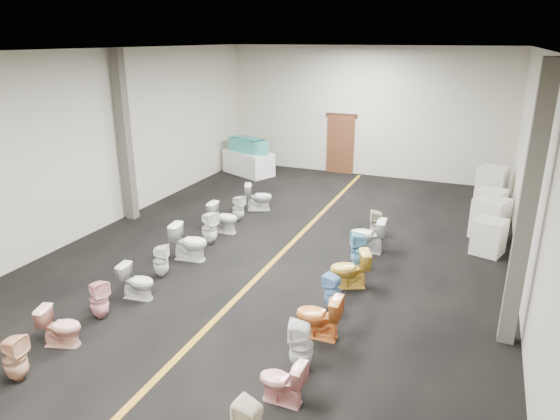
{
  "coord_description": "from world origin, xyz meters",
  "views": [
    {
      "loc": [
        4.01,
        -9.5,
        4.74
      ],
      "look_at": [
        -0.32,
        1.0,
        0.8
      ],
      "focal_mm": 32.0,
      "sensor_mm": 36.0,
      "label": 1
    }
  ],
  "objects_px": {
    "appliance_crate_c": "(490,204)",
    "appliance_crate_a": "(489,237)",
    "toilet_left_1": "(15,358)",
    "toilet_right_4": "(301,346)",
    "toilet_right_8": "(359,250)",
    "toilet_left_5": "(161,261)",
    "toilet_left_6": "(190,242)",
    "toilet_left_8": "(224,218)",
    "toilet_right_7": "(350,269)",
    "toilet_left_7": "(209,228)",
    "bathtub": "(248,145)",
    "appliance_crate_b": "(490,218)",
    "display_table": "(249,163)",
    "toilet_left_3": "(99,299)",
    "toilet_right_10": "(377,224)",
    "toilet_right_6": "(333,292)",
    "toilet_left_2": "(61,326)",
    "toilet_left_4": "(137,282)",
    "toilet_right_5": "(319,316)",
    "toilet_left_10": "(258,197)",
    "toilet_right_3": "(282,381)",
    "toilet_right_9": "(368,235)",
    "appliance_crate_d": "(492,185)",
    "toilet_left_9": "(238,208)"
  },
  "relations": [
    {
      "from": "appliance_crate_c",
      "to": "appliance_crate_a",
      "type": "bearing_deg",
      "value": -90.0
    },
    {
      "from": "toilet_left_1",
      "to": "toilet_right_4",
      "type": "distance_m",
      "value": 4.15
    },
    {
      "from": "toilet_right_8",
      "to": "toilet_left_5",
      "type": "bearing_deg",
      "value": -85.76
    },
    {
      "from": "toilet_left_6",
      "to": "toilet_left_8",
      "type": "distance_m",
      "value": 1.77
    },
    {
      "from": "toilet_left_8",
      "to": "toilet_right_7",
      "type": "distance_m",
      "value": 4.12
    },
    {
      "from": "toilet_left_7",
      "to": "toilet_right_7",
      "type": "xyz_separation_m",
      "value": [
        3.7,
        -0.89,
        -0.01
      ]
    },
    {
      "from": "appliance_crate_a",
      "to": "bathtub",
      "type": "bearing_deg",
      "value": 152.32
    },
    {
      "from": "appliance_crate_b",
      "to": "toilet_left_8",
      "type": "distance_m",
      "value": 6.67
    },
    {
      "from": "display_table",
      "to": "toilet_left_3",
      "type": "xyz_separation_m",
      "value": [
        1.9,
        -9.97,
        -0.05
      ]
    },
    {
      "from": "toilet_right_10",
      "to": "toilet_right_6",
      "type": "bearing_deg",
      "value": -17.33
    },
    {
      "from": "toilet_right_6",
      "to": "toilet_right_8",
      "type": "distance_m",
      "value": 1.89
    },
    {
      "from": "bathtub",
      "to": "toilet_right_8",
      "type": "relative_size",
      "value": 2.19
    },
    {
      "from": "toilet_left_2",
      "to": "toilet_right_10",
      "type": "xyz_separation_m",
      "value": [
        3.74,
        6.49,
        0.02
      ]
    },
    {
      "from": "toilet_left_4",
      "to": "toilet_right_6",
      "type": "relative_size",
      "value": 1.0
    },
    {
      "from": "display_table",
      "to": "toilet_right_6",
      "type": "relative_size",
      "value": 2.73
    },
    {
      "from": "appliance_crate_a",
      "to": "appliance_crate_c",
      "type": "bearing_deg",
      "value": 90.0
    },
    {
      "from": "toilet_left_8",
      "to": "toilet_right_5",
      "type": "height_order",
      "value": "toilet_right_5"
    },
    {
      "from": "toilet_left_10",
      "to": "toilet_right_6",
      "type": "height_order",
      "value": "toilet_left_10"
    },
    {
      "from": "toilet_left_1",
      "to": "toilet_left_10",
      "type": "relative_size",
      "value": 0.93
    },
    {
      "from": "toilet_right_3",
      "to": "toilet_right_10",
      "type": "height_order",
      "value": "toilet_right_10"
    },
    {
      "from": "toilet_right_9",
      "to": "toilet_right_10",
      "type": "height_order",
      "value": "toilet_right_9"
    },
    {
      "from": "display_table",
      "to": "toilet_right_9",
      "type": "height_order",
      "value": "display_table"
    },
    {
      "from": "display_table",
      "to": "toilet_left_10",
      "type": "height_order",
      "value": "display_table"
    },
    {
      "from": "appliance_crate_d",
      "to": "toilet_right_10",
      "type": "bearing_deg",
      "value": -121.82
    },
    {
      "from": "toilet_left_2",
      "to": "toilet_left_7",
      "type": "relative_size",
      "value": 0.83
    },
    {
      "from": "toilet_left_9",
      "to": "toilet_left_10",
      "type": "xyz_separation_m",
      "value": [
        0.13,
        1.02,
        0.04
      ]
    },
    {
      "from": "toilet_left_10",
      "to": "toilet_left_2",
      "type": "bearing_deg",
      "value": 155.52
    },
    {
      "from": "toilet_left_1",
      "to": "toilet_left_7",
      "type": "distance_m",
      "value": 5.52
    },
    {
      "from": "toilet_left_7",
      "to": "toilet_left_10",
      "type": "bearing_deg",
      "value": 14.43
    },
    {
      "from": "toilet_right_7",
      "to": "toilet_right_4",
      "type": "bearing_deg",
      "value": -24.55
    },
    {
      "from": "appliance_crate_b",
      "to": "toilet_right_9",
      "type": "bearing_deg",
      "value": -141.77
    },
    {
      "from": "toilet_right_4",
      "to": "toilet_right_10",
      "type": "relative_size",
      "value": 1.11
    },
    {
      "from": "toilet_right_6",
      "to": "toilet_right_4",
      "type": "bearing_deg",
      "value": 17.16
    },
    {
      "from": "appliance_crate_a",
      "to": "appliance_crate_d",
      "type": "height_order",
      "value": "appliance_crate_d"
    },
    {
      "from": "appliance_crate_a",
      "to": "toilet_right_7",
      "type": "bearing_deg",
      "value": -131.69
    },
    {
      "from": "appliance_crate_a",
      "to": "toilet_left_8",
      "type": "bearing_deg",
      "value": -169.7
    },
    {
      "from": "bathtub",
      "to": "toilet_left_4",
      "type": "relative_size",
      "value": 2.59
    },
    {
      "from": "appliance_crate_b",
      "to": "appliance_crate_d",
      "type": "height_order",
      "value": "appliance_crate_d"
    },
    {
      "from": "toilet_left_9",
      "to": "appliance_crate_b",
      "type": "bearing_deg",
      "value": -65.97
    },
    {
      "from": "display_table",
      "to": "toilet_left_2",
      "type": "xyz_separation_m",
      "value": [
        1.9,
        -10.86,
        -0.08
      ]
    },
    {
      "from": "display_table",
      "to": "bathtub",
      "type": "bearing_deg",
      "value": 104.04
    },
    {
      "from": "toilet_left_3",
      "to": "toilet_right_7",
      "type": "height_order",
      "value": "toilet_right_7"
    },
    {
      "from": "appliance_crate_b",
      "to": "toilet_left_2",
      "type": "bearing_deg",
      "value": -129.66
    },
    {
      "from": "appliance_crate_c",
      "to": "toilet_right_5",
      "type": "height_order",
      "value": "appliance_crate_c"
    },
    {
      "from": "display_table",
      "to": "toilet_left_1",
      "type": "distance_m",
      "value": 11.95
    },
    {
      "from": "toilet_right_3",
      "to": "toilet_right_6",
      "type": "bearing_deg",
      "value": -177.33
    },
    {
      "from": "appliance_crate_b",
      "to": "display_table",
      "type": "bearing_deg",
      "value": 158.48
    },
    {
      "from": "toilet_left_3",
      "to": "toilet_left_5",
      "type": "relative_size",
      "value": 1.04
    },
    {
      "from": "toilet_right_10",
      "to": "appliance_crate_c",
      "type": "bearing_deg",
      "value": 119.03
    },
    {
      "from": "toilet_left_3",
      "to": "toilet_left_4",
      "type": "xyz_separation_m",
      "value": [
        0.16,
        0.85,
        -0.02
      ]
    }
  ]
}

